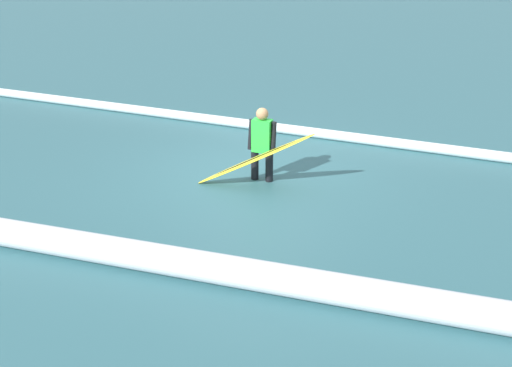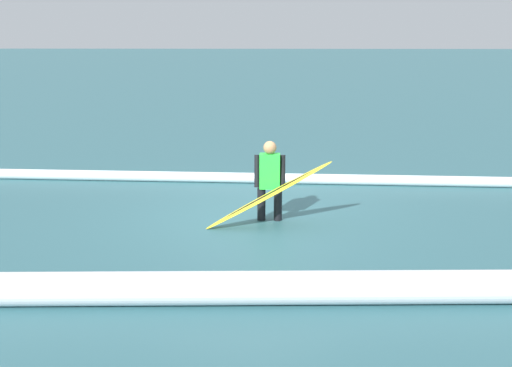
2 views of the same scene
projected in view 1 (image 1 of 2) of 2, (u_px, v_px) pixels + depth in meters
ground_plane at (250, 172)px, 11.61m from camera, size 137.19×137.19×0.00m
surfer at (262, 141)px, 10.98m from camera, size 0.52×0.22×1.36m
surfboard at (255, 159)px, 10.76m from camera, size 2.12×0.61×1.10m
wave_crest_foreground at (328, 134)px, 13.30m from camera, size 22.04×1.42×0.22m
wave_crest_midground at (111, 251)px, 8.48m from camera, size 19.79×1.01×0.41m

